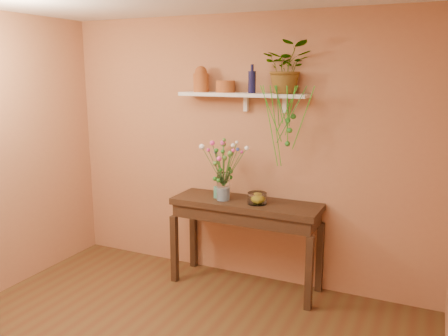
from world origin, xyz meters
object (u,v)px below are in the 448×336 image
at_px(blue_bottle, 252,82).
at_px(glass_bowl, 257,199).
at_px(spider_plant, 287,67).
at_px(sideboard, 246,214).
at_px(glass_vase, 223,189).
at_px(bouquet, 223,157).
at_px(terracotta_jug, 201,80).

relative_size(blue_bottle, glass_bowl, 1.47).
distance_m(blue_bottle, spider_plant, 0.36).
xyz_separation_m(sideboard, blue_bottle, (0.01, 0.10, 1.28)).
bearing_deg(blue_bottle, glass_vase, -144.40).
distance_m(blue_bottle, glass_vase, 1.07).
xyz_separation_m(blue_bottle, glass_vase, (-0.23, -0.16, -1.04)).
xyz_separation_m(blue_bottle, bouquet, (-0.23, -0.15, -0.72)).
bearing_deg(bouquet, glass_vase, -55.32).
xyz_separation_m(terracotta_jug, bouquet, (0.32, -0.17, -0.73)).
bearing_deg(spider_plant, glass_bowl, -136.97).
bearing_deg(glass_bowl, terracotta_jug, 166.49).
bearing_deg(sideboard, blue_bottle, 85.67).
bearing_deg(spider_plant, blue_bottle, -172.47).
bearing_deg(sideboard, glass_bowl, -18.09).
bearing_deg(glass_vase, blue_bottle, 35.60).
bearing_deg(glass_bowl, spider_plant, 43.03).
bearing_deg(terracotta_jug, spider_plant, 1.69).
relative_size(sideboard, blue_bottle, 5.48).
bearing_deg(bouquet, blue_bottle, 33.84).
xyz_separation_m(sideboard, glass_bowl, (0.13, -0.04, 0.18)).
distance_m(sideboard, terracotta_jug, 1.41).
height_order(terracotta_jug, blue_bottle, blue_bottle).
xyz_separation_m(spider_plant, glass_bowl, (-0.20, -0.19, -1.23)).
bearing_deg(blue_bottle, glass_bowl, -49.39).
height_order(blue_bottle, bouquet, blue_bottle).
xyz_separation_m(blue_bottle, spider_plant, (0.33, 0.04, 0.13)).
distance_m(glass_vase, glass_bowl, 0.36).
xyz_separation_m(bouquet, glass_bowl, (0.36, 0.01, -0.38)).
height_order(spider_plant, glass_vase, spider_plant).
distance_m(blue_bottle, bouquet, 0.77).
bearing_deg(glass_bowl, glass_vase, -177.46).
xyz_separation_m(sideboard, terracotta_jug, (-0.55, 0.12, 1.30)).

